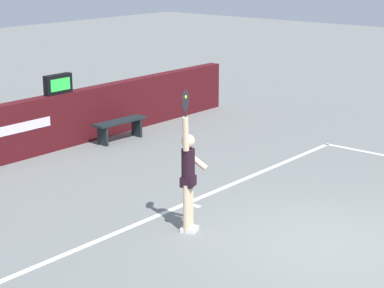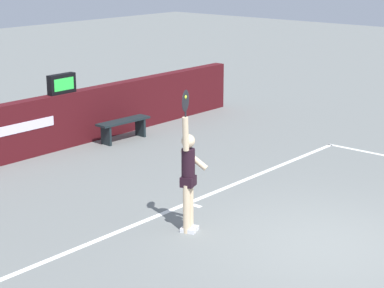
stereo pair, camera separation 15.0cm
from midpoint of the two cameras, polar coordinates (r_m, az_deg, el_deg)
name	(u,v)px [view 2 (the right image)]	position (r m, az deg, el deg)	size (l,w,h in m)	color
ground_plane	(327,245)	(10.93, 11.44, -8.17)	(60.00, 60.00, 0.00)	slate
court_lines	(331,246)	(10.90, 11.74, -8.24)	(10.28, 5.93, 0.00)	white
back_wall	(29,128)	(15.45, -12.97, 1.27)	(13.34, 0.30, 1.25)	#460F15
speed_display	(62,84)	(15.83, -10.41, 4.90)	(0.70, 0.17, 0.44)	black
tennis_player	(188,174)	(10.90, 0.09, -2.50)	(0.49, 0.46, 2.34)	beige
tennis_ball	(185,97)	(10.46, -0.20, 3.90)	(0.07, 0.07, 0.07)	#CCE22C
courtside_bench_near	(124,125)	(16.44, -5.40, 1.56)	(1.43, 0.42, 0.50)	black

